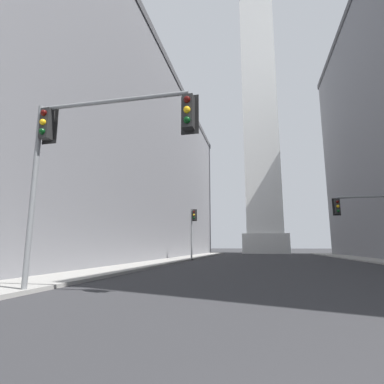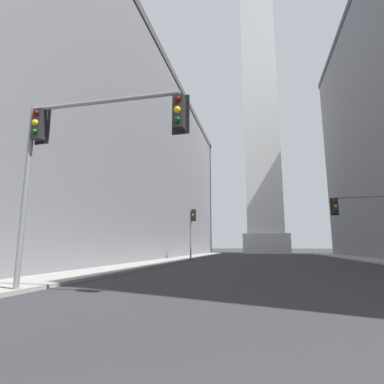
{
  "view_description": "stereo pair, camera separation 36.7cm",
  "coord_description": "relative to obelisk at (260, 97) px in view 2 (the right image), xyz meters",
  "views": [
    {
      "loc": [
        -1.38,
        -0.54,
        1.51
      ],
      "look_at": [
        -11.28,
        44.44,
        9.85
      ],
      "focal_mm": 28.0,
      "sensor_mm": 36.0,
      "label": 1
    },
    {
      "loc": [
        -1.02,
        -0.46,
        1.51
      ],
      "look_at": [
        -11.28,
        44.44,
        9.85
      ],
      "focal_mm": 28.0,
      "sensor_mm": 36.0,
      "label": 2
    }
  ],
  "objects": [
    {
      "name": "obelisk",
      "position": [
        0.0,
        0.0,
        0.0
      ],
      "size": [
        9.25,
        9.25,
        72.81
      ],
      "color": "silver",
      "rests_on": "ground_plane"
    },
    {
      "name": "traffic_light_mid_left",
      "position": [
        -8.48,
        -33.34,
        -31.65
      ],
      "size": [
        0.77,
        0.51,
        5.64
      ],
      "color": "slate",
      "rests_on": "ground_plane"
    },
    {
      "name": "traffic_light_near_left",
      "position": [
        -6.91,
        -57.39,
        -30.43
      ],
      "size": [
        5.91,
        0.5,
        6.44
      ],
      "color": "slate",
      "rests_on": "ground_plane"
    },
    {
      "name": "building_left",
      "position": [
        -23.24,
        -29.57,
        -22.9
      ],
      "size": [
        23.32,
        60.42,
        24.91
      ],
      "color": "slate",
      "rests_on": "ground_plane"
    },
    {
      "name": "sidewalk_left",
      "position": [
        -11.08,
        -41.88,
        -35.29
      ],
      "size": [
        5.0,
        78.52,
        0.15
      ],
      "primitive_type": "cube",
      "color": "gray",
      "rests_on": "ground_plane"
    },
    {
      "name": "traffic_light_mid_right",
      "position": [
        7.32,
        -41.7,
        -31.39
      ],
      "size": [
        4.93,
        0.51,
        5.23
      ],
      "color": "slate",
      "rests_on": "ground_plane"
    }
  ]
}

